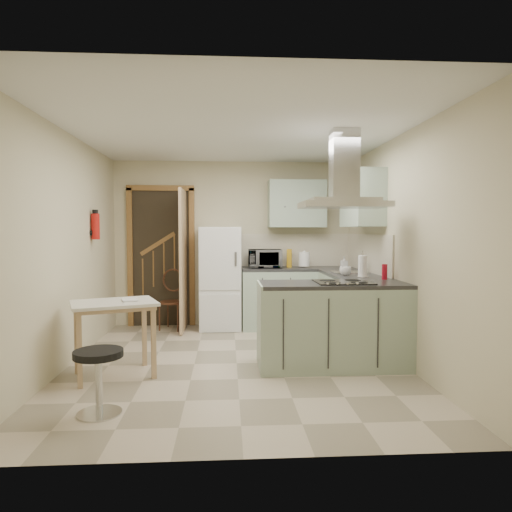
{
  "coord_description": "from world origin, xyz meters",
  "views": [
    {
      "loc": [
        -0.1,
        -4.91,
        1.45
      ],
      "look_at": [
        0.24,
        0.45,
        1.15
      ],
      "focal_mm": 32.0,
      "sensor_mm": 36.0,
      "label": 1
    }
  ],
  "objects": [
    {
      "name": "drop_leaf_table",
      "position": [
        -1.22,
        -0.36,
        0.37
      ],
      "size": [
        0.96,
        0.84,
        0.75
      ],
      "primitive_type": "cube",
      "rotation": [
        0.0,
        0.0,
        0.36
      ],
      "color": "tan",
      "rests_on": "floor"
    },
    {
      "name": "floor",
      "position": [
        0.0,
        0.0,
        0.0
      ],
      "size": [
        4.2,
        4.2,
        0.0
      ],
      "primitive_type": "plane",
      "color": "#BEAD94",
      "rests_on": "ground"
    },
    {
      "name": "kettle",
      "position": [
        1.05,
        1.81,
        1.02
      ],
      "size": [
        0.18,
        0.18,
        0.25
      ],
      "primitive_type": "cylinder",
      "rotation": [
        0.0,
        0.0,
        0.1
      ],
      "color": "white",
      "rests_on": "counter_back"
    },
    {
      "name": "bentwood_chair",
      "position": [
        -0.9,
        1.78,
        0.4
      ],
      "size": [
        0.45,
        0.45,
        0.8
      ],
      "primitive_type": "cube",
      "rotation": [
        0.0,
        0.0,
        -0.31
      ],
      "color": "#4D3319",
      "rests_on": "floor"
    },
    {
      "name": "right_wall",
      "position": [
        1.8,
        0.0,
        1.25
      ],
      "size": [
        0.0,
        4.2,
        4.2
      ],
      "primitive_type": "plane",
      "rotation": [
        1.57,
        0.0,
        -1.57
      ],
      "color": "beige",
      "rests_on": "floor"
    },
    {
      "name": "cup",
      "position": [
        1.35,
        0.56,
        0.96
      ],
      "size": [
        0.18,
        0.18,
        0.11
      ],
      "primitive_type": "imported",
      "rotation": [
        0.0,
        0.0,
        -0.38
      ],
      "color": "white",
      "rests_on": "counter_right"
    },
    {
      "name": "splashback",
      "position": [
        0.96,
        2.09,
        1.15
      ],
      "size": [
        1.68,
        0.02,
        0.5
      ],
      "primitive_type": "cube",
      "color": "beige",
      "rests_on": "counter_back"
    },
    {
      "name": "cereal_box",
      "position": [
        0.84,
        1.92,
        1.03
      ],
      "size": [
        0.1,
        0.19,
        0.27
      ],
      "primitive_type": "cube",
      "rotation": [
        0.0,
        0.0,
        -0.17
      ],
      "color": "gold",
      "rests_on": "counter_back"
    },
    {
      "name": "soap_bottle",
      "position": [
        1.56,
        1.45,
        0.99
      ],
      "size": [
        0.09,
        0.09,
        0.18
      ],
      "primitive_type": "imported",
      "rotation": [
        0.0,
        0.0,
        0.13
      ],
      "color": "#BAB7C4",
      "rests_on": "counter_right"
    },
    {
      "name": "left_wall",
      "position": [
        -1.8,
        0.0,
        1.25
      ],
      "size": [
        0.0,
        4.2,
        4.2
      ],
      "primitive_type": "plane",
      "rotation": [
        1.57,
        0.0,
        1.57
      ],
      "color": "beige",
      "rests_on": "floor"
    },
    {
      "name": "red_bottle",
      "position": [
        1.67,
        0.1,
        0.99
      ],
      "size": [
        0.06,
        0.06,
        0.17
      ],
      "primitive_type": "cylinder",
      "rotation": [
        0.0,
        0.0,
        0.04
      ],
      "color": "#B30F23",
      "rests_on": "peninsula"
    },
    {
      "name": "fridge",
      "position": [
        -0.2,
        1.8,
        0.75
      ],
      "size": [
        0.6,
        0.6,
        1.5
      ],
      "primitive_type": "cube",
      "color": "white",
      "rests_on": "floor"
    },
    {
      "name": "counter_right",
      "position": [
        1.5,
        1.12,
        0.45
      ],
      "size": [
        0.6,
        1.95,
        0.9
      ],
      "primitive_type": "cube",
      "color": "#9EB2A0",
      "rests_on": "floor"
    },
    {
      "name": "stool",
      "position": [
        -1.11,
        -1.31,
        0.26
      ],
      "size": [
        0.47,
        0.47,
        0.52
      ],
      "primitive_type": "cylinder",
      "rotation": [
        0.0,
        0.0,
        -0.25
      ],
      "color": "black",
      "rests_on": "floor"
    },
    {
      "name": "book",
      "position": [
        -1.15,
        -0.33,
        0.79
      ],
      "size": [
        0.2,
        0.24,
        0.09
      ],
      "primitive_type": "imported",
      "rotation": [
        0.0,
        0.0,
        0.31
      ],
      "color": "#953D31",
      "rests_on": "drop_leaf_table"
    },
    {
      "name": "hob",
      "position": [
        1.12,
        -0.18,
        0.91
      ],
      "size": [
        0.58,
        0.5,
        0.01
      ],
      "primitive_type": "cube",
      "color": "black",
      "rests_on": "peninsula"
    },
    {
      "name": "wall_cabinet_back",
      "position": [
        0.95,
        1.93,
        1.85
      ],
      "size": [
        0.85,
        0.35,
        0.7
      ],
      "primitive_type": "cube",
      "color": "#9EB2A0",
      "rests_on": "back_wall"
    },
    {
      "name": "counter_back",
      "position": [
        0.66,
        1.8,
        0.45
      ],
      "size": [
        1.08,
        0.6,
        0.9
      ],
      "primitive_type": "cube",
      "color": "#9EB2A0",
      "rests_on": "floor"
    },
    {
      "name": "paper_towel",
      "position": [
        1.49,
        0.34,
        1.03
      ],
      "size": [
        0.12,
        0.12,
        0.27
      ],
      "primitive_type": "cylinder",
      "rotation": [
        0.0,
        0.0,
        -0.15
      ],
      "color": "white",
      "rests_on": "counter_right"
    },
    {
      "name": "wall_cabinet_right",
      "position": [
        1.62,
        0.85,
        1.85
      ],
      "size": [
        0.35,
        0.9,
        0.7
      ],
      "primitive_type": "cube",
      "color": "#9EB2A0",
      "rests_on": "right_wall"
    },
    {
      "name": "doorway",
      "position": [
        -1.1,
        2.07,
        1.05
      ],
      "size": [
        1.1,
        0.12,
        2.1
      ],
      "primitive_type": "cube",
      "color": "brown",
      "rests_on": "floor"
    },
    {
      "name": "microwave",
      "position": [
        0.46,
        1.79,
        1.04
      ],
      "size": [
        0.5,
        0.34,
        0.27
      ],
      "primitive_type": "imported",
      "rotation": [
        0.0,
        0.0,
        -0.02
      ],
      "color": "black",
      "rests_on": "counter_back"
    },
    {
      "name": "ceiling",
      "position": [
        0.0,
        0.0,
        2.5
      ],
      "size": [
        4.2,
        4.2,
        0.0
      ],
      "primitive_type": "plane",
      "rotation": [
        3.14,
        0.0,
        0.0
      ],
      "color": "silver",
      "rests_on": "back_wall"
    },
    {
      "name": "fire_extinguisher",
      "position": [
        -1.74,
        0.9,
        1.5
      ],
      "size": [
        0.1,
        0.1,
        0.32
      ],
      "primitive_type": "cylinder",
      "color": "#B2140F",
      "rests_on": "left_wall"
    },
    {
      "name": "peninsula",
      "position": [
        1.02,
        -0.18,
        0.45
      ],
      "size": [
        1.55,
        0.65,
        0.9
      ],
      "primitive_type": "cube",
      "color": "#9EB2A0",
      "rests_on": "floor"
    },
    {
      "name": "sink",
      "position": [
        1.5,
        0.95,
        0.91
      ],
      "size": [
        0.45,
        0.4,
        0.01
      ],
      "primitive_type": "cube",
      "color": "silver",
      "rests_on": "counter_right"
    },
    {
      "name": "back_wall",
      "position": [
        0.0,
        2.1,
        1.25
      ],
      "size": [
        3.6,
        0.0,
        3.6
      ],
      "primitive_type": "plane",
      "rotation": [
        1.57,
        0.0,
        0.0
      ],
      "color": "beige",
      "rests_on": "floor"
    },
    {
      "name": "extractor_hood",
      "position": [
        1.12,
        -0.18,
        1.72
      ],
      "size": [
        0.9,
        0.55,
        0.1
      ],
      "primitive_type": "cube",
      "color": "silver",
      "rests_on": "ceiling"
    }
  ]
}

